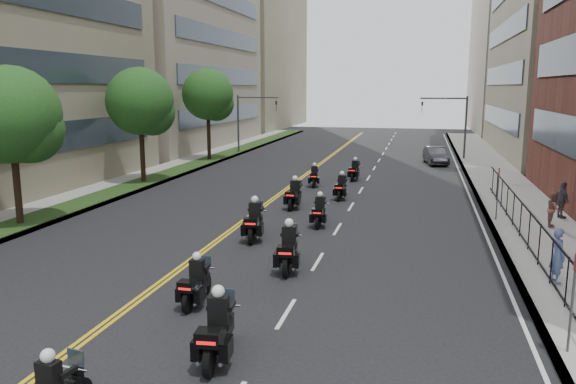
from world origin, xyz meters
name	(u,v)px	position (x,y,z in m)	size (l,w,h in m)	color
sidewalk_right	(510,195)	(12.00, 25.00, 0.07)	(4.00, 90.00, 0.15)	gray
sidewalk_left	(140,180)	(-12.00, 25.00, 0.07)	(4.00, 90.00, 0.15)	gray
grass_strip	(151,179)	(-11.20, 25.00, 0.17)	(2.00, 90.00, 0.04)	#1B3A15
building_right_far	(533,39)	(21.50, 78.00, 13.00)	(15.00, 28.00, 26.00)	gray
building_left_far	(240,45)	(-22.00, 78.00, 13.00)	(16.00, 28.00, 26.00)	#7C745B
iron_fence	(534,237)	(11.00, 12.00, 0.90)	(0.05, 28.00, 1.50)	black
street_trees	(96,110)	(-11.05, 18.61, 5.13)	(4.40, 38.40, 7.98)	black
traffic_signal_right	(455,118)	(9.54, 42.00, 3.70)	(4.09, 0.20, 5.60)	#3F3F44
traffic_signal_left	(248,115)	(-9.54, 42.00, 3.70)	(4.09, 0.20, 5.60)	#3F3F44
motorcycle_1	(217,332)	(2.27, 1.92, 0.72)	(0.71, 2.47, 1.82)	black
motorcycle_2	(196,284)	(0.41, 5.08, 0.63)	(0.50, 2.15, 1.58)	black
motorcycle_3	(289,250)	(2.37, 8.78, 0.73)	(0.72, 2.51, 1.85)	black
motorcycle_4	(254,223)	(0.02, 12.43, 0.74)	(0.74, 2.52, 1.86)	black
motorcycle_5	(320,212)	(2.28, 15.42, 0.63)	(0.52, 2.18, 1.61)	black
motorcycle_6	(294,195)	(0.28, 18.94, 0.69)	(0.54, 2.36, 1.74)	black
motorcycle_7	(341,188)	(2.38, 21.99, 0.64)	(0.51, 2.19, 1.62)	black
motorcycle_8	(314,177)	(0.06, 25.81, 0.61)	(0.62, 2.08, 1.54)	black
motorcycle_9	(355,171)	(2.36, 28.76, 0.64)	(0.60, 2.19, 1.62)	black
parked_sedan	(436,156)	(8.00, 38.62, 0.72)	(1.53, 4.38, 1.44)	black
pedestrian_a	(558,255)	(11.20, 9.17, 1.06)	(0.66, 0.44, 1.82)	#4F6092
pedestrian_b	(554,209)	(12.74, 17.13, 0.95)	(0.78, 0.61, 1.60)	brown
pedestrian_c	(562,200)	(13.50, 19.05, 1.04)	(1.05, 0.44, 1.78)	#414048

